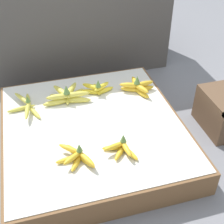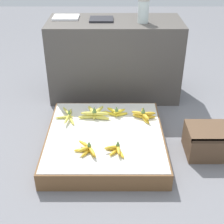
# 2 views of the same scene
# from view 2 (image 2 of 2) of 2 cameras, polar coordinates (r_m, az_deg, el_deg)

# --- Properties ---
(ground_plane) EXTENTS (10.00, 10.00, 0.00)m
(ground_plane) POSITION_cam_2_polar(r_m,az_deg,el_deg) (2.55, -1.23, -6.49)
(ground_plane) COLOR slate
(display_platform) EXTENTS (0.92, 0.97, 0.14)m
(display_platform) POSITION_cam_2_polar(r_m,az_deg,el_deg) (2.51, -1.25, -5.20)
(display_platform) COLOR brown
(display_platform) RESTS_ON ground_plane
(back_vendor_table) EXTENTS (1.29, 0.57, 0.77)m
(back_vendor_table) POSITION_cam_2_polar(r_m,az_deg,el_deg) (3.20, 0.50, 9.69)
(back_vendor_table) COLOR #4C4742
(back_vendor_table) RESTS_ON ground_plane
(wooden_crate) EXTENTS (0.38, 0.29, 0.22)m
(wooden_crate) POSITION_cam_2_polar(r_m,az_deg,el_deg) (2.56, 17.57, -5.07)
(wooden_crate) COLOR brown
(wooden_crate) RESTS_ON ground_plane
(banana_bunch_front_midleft) EXTENTS (0.17, 0.20, 0.09)m
(banana_bunch_front_midleft) POSITION_cam_2_polar(r_m,az_deg,el_deg) (2.27, -4.62, -6.75)
(banana_bunch_front_midleft) COLOR gold
(banana_bunch_front_midleft) RESTS_ON display_platform
(banana_bunch_front_midright) EXTENTS (0.15, 0.13, 0.09)m
(banana_bunch_front_midright) POSITION_cam_2_polar(r_m,az_deg,el_deg) (2.26, 0.70, -6.84)
(banana_bunch_front_midright) COLOR gold
(banana_bunch_front_midright) RESTS_ON display_platform
(banana_bunch_middle_left) EXTENTS (0.18, 0.27, 0.08)m
(banana_bunch_middle_left) POSITION_cam_2_polar(r_m,az_deg,el_deg) (2.66, -8.06, -0.70)
(banana_bunch_middle_left) COLOR gold
(banana_bunch_middle_left) RESTS_ON display_platform
(banana_bunch_middle_midleft) EXTENTS (0.27, 0.17, 0.11)m
(banana_bunch_middle_midleft) POSITION_cam_2_polar(r_m,az_deg,el_deg) (2.65, -3.14, -0.32)
(banana_bunch_middle_midleft) COLOR #DBCC4C
(banana_bunch_middle_midleft) RESTS_ON display_platform
(banana_bunch_middle_midright) EXTENTS (0.20, 0.13, 0.10)m
(banana_bunch_middle_midright) POSITION_cam_2_polar(r_m,az_deg,el_deg) (2.68, 0.80, -0.02)
(banana_bunch_middle_midright) COLOR yellow
(banana_bunch_middle_midright) RESTS_ON display_platform
(banana_bunch_middle_right) EXTENTS (0.21, 0.21, 0.11)m
(banana_bunch_middle_right) POSITION_cam_2_polar(r_m,az_deg,el_deg) (2.65, 5.85, -0.52)
(banana_bunch_middle_right) COLOR gold
(banana_bunch_middle_right) RESTS_ON display_platform
(glass_jar) EXTENTS (0.11, 0.11, 0.22)m
(glass_jar) POSITION_cam_2_polar(r_m,az_deg,el_deg) (2.99, 5.75, 18.00)
(glass_jar) COLOR silver
(glass_jar) RESTS_ON back_vendor_table
(foam_tray_white) EXTENTS (0.25, 0.20, 0.02)m
(foam_tray_white) POSITION_cam_2_polar(r_m,az_deg,el_deg) (3.18, -8.42, 16.76)
(foam_tray_white) COLOR white
(foam_tray_white) RESTS_ON back_vendor_table
(foam_tray_dark) EXTENTS (0.22, 0.20, 0.02)m
(foam_tray_dark) POSITION_cam_2_polar(r_m,az_deg,el_deg) (3.08, -1.94, 16.60)
(foam_tray_dark) COLOR #232328
(foam_tray_dark) RESTS_ON back_vendor_table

